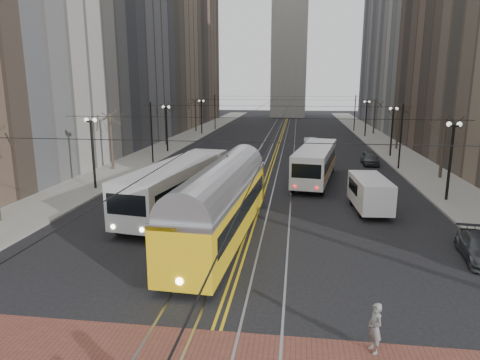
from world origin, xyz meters
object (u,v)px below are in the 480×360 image
(streetcar, at_px, (222,210))
(rear_bus, at_px, (315,164))
(pedestrian_b, at_px, (375,328))
(cargo_van, at_px, (370,195))
(sedan_silver, at_px, (310,144))
(sedan_grey, at_px, (370,158))
(transit_bus, at_px, (178,187))

(streetcar, bearing_deg, rear_bus, 73.27)
(pedestrian_b, bearing_deg, cargo_van, 152.30)
(rear_bus, bearing_deg, sedan_silver, 98.68)
(sedan_silver, relative_size, pedestrian_b, 2.90)
(sedan_grey, bearing_deg, streetcar, -115.10)
(transit_bus, distance_m, cargo_van, 13.03)
(transit_bus, distance_m, rear_bus, 14.15)
(transit_bus, bearing_deg, rear_bus, 55.86)
(rear_bus, xyz_separation_m, sedan_silver, (0.08, 18.47, -0.76))
(transit_bus, height_order, sedan_silver, transit_bus)
(rear_bus, xyz_separation_m, pedestrian_b, (0.96, -25.01, -0.71))
(sedan_grey, relative_size, sedan_silver, 0.84)
(transit_bus, height_order, rear_bus, transit_bus)
(streetcar, distance_m, cargo_van, 11.21)
(streetcar, bearing_deg, sedan_grey, 67.68)
(cargo_van, xyz_separation_m, sedan_silver, (-3.23, 27.33, -0.36))
(sedan_grey, xyz_separation_m, sedan_silver, (-6.09, 9.39, 0.10))
(transit_bus, bearing_deg, streetcar, -43.86)
(pedestrian_b, bearing_deg, streetcar, -164.42)
(cargo_van, distance_m, sedan_silver, 27.52)
(rear_bus, height_order, pedestrian_b, rear_bus)
(sedan_grey, height_order, pedestrian_b, pedestrian_b)
(streetcar, distance_m, sedan_grey, 27.32)
(streetcar, xyz_separation_m, sedan_grey, (11.87, 24.59, -0.99))
(sedan_silver, bearing_deg, streetcar, -97.68)
(cargo_van, bearing_deg, transit_bus, -177.38)
(sedan_grey, bearing_deg, pedestrian_b, -98.03)
(cargo_van, bearing_deg, sedan_silver, 92.73)
(cargo_van, distance_m, sedan_grey, 18.18)
(streetcar, xyz_separation_m, sedan_silver, (5.78, 33.98, -0.89))
(streetcar, xyz_separation_m, pedestrian_b, (6.66, -9.51, -0.84))
(cargo_van, xyz_separation_m, sedan_grey, (2.86, 17.95, -0.47))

